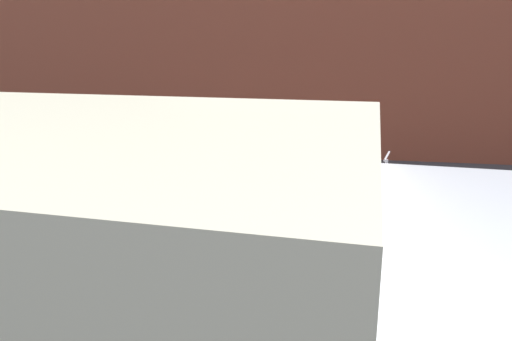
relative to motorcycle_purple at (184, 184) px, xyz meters
name	(u,v)px	position (x,y,z in m)	size (l,w,h in m)	color
ground_plane	(284,239)	(1.72, -1.02, -0.40)	(80.00, 80.00, 0.00)	#47474C
sidewalk_slab	(295,199)	(1.72, 0.73, -0.40)	(36.00, 3.50, 0.01)	gray
brick_building_wall	(312,31)	(1.72, 4.18, 2.46)	(36.00, 0.50, 5.72)	brown
motorcycle_purple	(184,184)	(0.00, 0.00, 0.00)	(1.99, 0.68, 1.03)	black
motorcycle_red	(332,192)	(2.32, -0.03, 0.00)	(1.99, 0.71, 1.03)	black
box_truck	(93,290)	(1.09, -4.78, 0.82)	(6.41, 2.82, 2.15)	black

